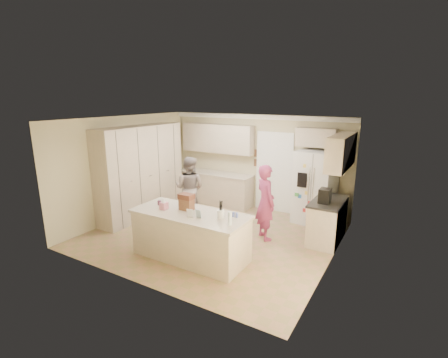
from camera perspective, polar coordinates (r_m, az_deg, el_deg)
The scene contains 41 objects.
floor at distance 7.50m, azimuth -2.04°, elevation -9.85°, with size 5.20×4.60×0.02m, color #9B7657.
ceiling at distance 6.86m, azimuth -2.24°, elevation 10.55°, with size 5.20×4.60×0.02m, color white.
wall_back at distance 9.05m, azimuth 5.74°, elevation 3.03°, with size 5.20×0.02×2.60m, color beige.
wall_front at distance 5.35m, azimuth -15.58°, elevation -5.43°, with size 5.20×0.02×2.60m, color beige.
wall_left at distance 8.71m, azimuth -16.79°, elevation 2.05°, with size 0.02×4.60×2.60m, color beige.
wall_right at distance 6.12m, azimuth 18.99°, elevation -3.18°, with size 0.02×4.60×2.60m, color beige.
crown_back at distance 8.85m, azimuth 5.80°, elevation 10.81°, with size 5.20×0.08×0.12m, color white.
pantry_bank at distance 8.66m, azimuth -14.36°, elevation 1.29°, with size 0.60×2.60×2.35m, color beige.
back_base_cab at distance 9.51m, azimuth -1.48°, elevation -1.67°, with size 2.20×0.60×0.88m, color beige.
back_countertop at distance 9.39m, azimuth -1.53°, elevation 1.01°, with size 2.24×0.63×0.04m, color beige.
back_upper_cab at distance 9.33m, azimuth -1.13°, elevation 7.17°, with size 2.20×0.35×0.80m, color beige.
doorway_opening at distance 8.87m, azimuth 8.85°, elevation 1.04°, with size 0.90×0.06×2.10m, color black.
doorway_casing at distance 8.83m, azimuth 8.76°, elevation 1.00°, with size 1.02×0.03×2.22m, color white.
wall_frame_upper at distance 8.96m, azimuth 5.79°, elevation 4.54°, with size 0.15×0.02×0.20m, color brown.
wall_frame_lower at distance 9.01m, azimuth 5.75°, elevation 2.85°, with size 0.15×0.02×0.20m, color brown.
refrigerator at distance 8.19m, azimuth 15.68°, elevation -1.52°, with size 0.90×0.70×1.80m, color white.
fridge_seam at distance 7.86m, azimuth 15.01°, elevation -2.14°, with size 0.01×0.02×1.78m, color gray.
fridge_dispenser at distance 7.84m, azimuth 13.56°, elevation -0.18°, with size 0.22×0.03×0.35m, color black.
fridge_handle_l at distance 7.82m, azimuth 14.70°, elevation -1.06°, with size 0.02×0.02×0.85m, color silver.
fridge_handle_r at distance 7.79m, azimuth 15.40°, elevation -1.15°, with size 0.02×0.02×0.85m, color silver.
over_fridge_cab at distance 8.21m, azimuth 15.92°, elevation 7.06°, with size 0.95×0.35×0.45m, color beige.
right_base_cab at distance 7.39m, azimuth 17.69°, elevation -7.16°, with size 0.60×1.20×0.88m, color beige.
right_countertop at distance 7.24m, azimuth 17.89°, elevation -3.75°, with size 0.63×1.24×0.04m, color #2D2B28.
right_upper_cab at distance 7.17m, azimuth 19.94°, elevation 4.56°, with size 0.35×1.50×0.70m, color beige.
coffee_maker at distance 7.01m, azimuth 17.31°, elevation -2.84°, with size 0.22×0.28×0.30m, color black.
island_base at distance 6.38m, azimuth -5.90°, elevation -9.98°, with size 2.20×0.90×0.88m, color beige.
island_top at distance 6.21m, azimuth -6.01°, elevation -6.11°, with size 2.28×0.96×0.05m, color beige.
utensil_crock at distance 5.87m, azimuth -0.59°, elevation -6.20°, with size 0.13×0.13×0.15m, color white.
tissue_box at distance 6.43m, azimuth -10.53°, elevation -4.65°, with size 0.13×0.13×0.14m, color pink.
tissue_plume at distance 6.40m, azimuth -10.57°, elevation -3.72°, with size 0.08×0.08×0.08m, color white.
dollhouse_body at distance 6.33m, azimuth -6.60°, elevation -4.44°, with size 0.26×0.18×0.22m, color brown.
dollhouse_roof at distance 6.28m, azimuth -6.64°, elevation -3.06°, with size 0.28×0.20×0.10m, color #592D1E.
jam_jar at distance 6.70m, azimuth -11.31°, elevation -4.13°, with size 0.07×0.07×0.09m, color #59263F.
greeting_card_a at distance 5.94m, azimuth -6.00°, elevation -5.99°, with size 0.12×0.01×0.16m, color white.
greeting_card_b at distance 5.89m, azimuth -4.53°, elevation -6.12°, with size 0.12×0.01×0.16m, color silver.
water_bottle at distance 5.56m, azimuth 1.02°, elevation -6.93°, with size 0.07×0.07×0.24m, color silver.
shaker_salt at distance 5.94m, azimuth 1.67°, elevation -6.26°, with size 0.05×0.05×0.09m, color #4F60B9.
shaker_pepper at distance 5.91m, azimuth 2.27°, elevation -6.38°, with size 0.05×0.05×0.09m, color #4F60B9.
teen_boy at distance 8.23m, azimuth -6.10°, elevation -1.63°, with size 0.79×0.61×1.62m, color gray.
teen_girl at distance 7.10m, azimuth 7.29°, elevation -4.08°, with size 0.61×0.40×1.67m, color #9E3F4E.
fridge_magnets at distance 7.85m, azimuth 14.99°, elevation -2.15°, with size 0.76×0.02×1.44m, color tan, non-canonical shape.
Camera 1 is at (3.68, -5.77, 3.06)m, focal length 26.00 mm.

